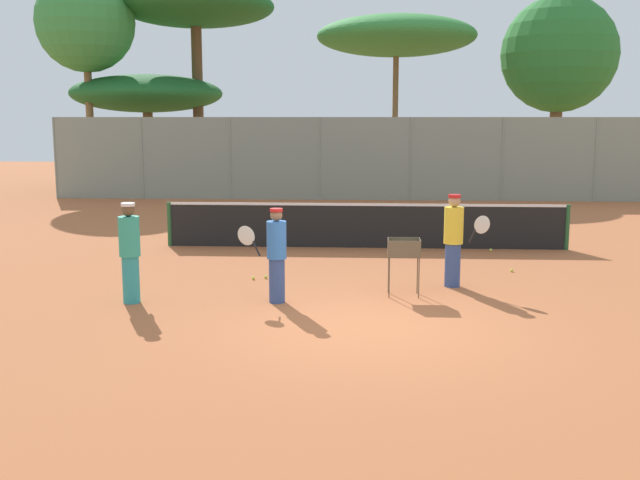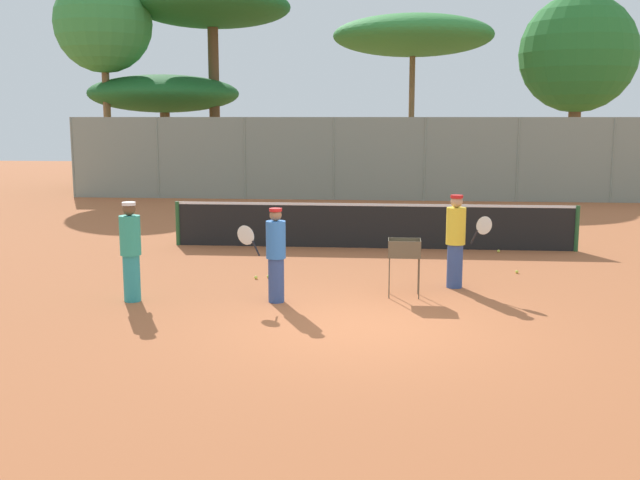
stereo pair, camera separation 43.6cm
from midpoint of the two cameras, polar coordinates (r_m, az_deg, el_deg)
ground_plane at (r=11.33m, az=4.34°, el=-6.54°), size 80.00×80.00×0.00m
tennis_net at (r=17.83m, az=4.73°, el=1.15°), size 9.58×0.10×1.07m
back_fence at (r=28.03m, az=4.97°, el=6.17°), size 23.68×0.08×3.08m
tree_0 at (r=33.52m, az=7.48°, el=15.14°), size 6.88×6.88×7.38m
tree_1 at (r=33.60m, az=-11.42°, el=10.83°), size 6.46×6.46×4.88m
tree_2 at (r=33.19m, az=-7.82°, el=17.04°), size 6.60×6.60×8.47m
tree_3 at (r=32.50m, az=-15.82°, el=15.53°), size 3.91×3.91×8.76m
tree_4 at (r=34.83m, az=19.41°, el=13.20°), size 4.99×4.99×8.26m
player_white_outfit at (r=12.95m, az=-13.29°, el=-0.75°), size 0.35×0.90×1.70m
player_red_cap at (r=13.87m, az=11.21°, el=0.01°), size 0.83×0.53×1.71m
player_yellow_shirt at (r=12.56m, az=-2.44°, el=-1.04°), size 0.88×0.33×1.60m
ball_cart at (r=13.06m, az=7.43°, el=-0.99°), size 0.56×0.41×1.01m
tennis_ball_0 at (r=17.81m, az=14.13°, el=-0.83°), size 0.07×0.07×0.07m
tennis_ball_1 at (r=14.57m, az=-3.09°, el=-2.79°), size 0.07×0.07×0.07m
tennis_ball_2 at (r=14.50m, az=-4.05°, el=-2.86°), size 0.07×0.07×0.07m
tennis_ball_3 at (r=15.56m, az=15.55°, el=-2.35°), size 0.07×0.07×0.07m
parked_car at (r=31.41m, az=10.21°, el=4.79°), size 4.20×1.70×1.60m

